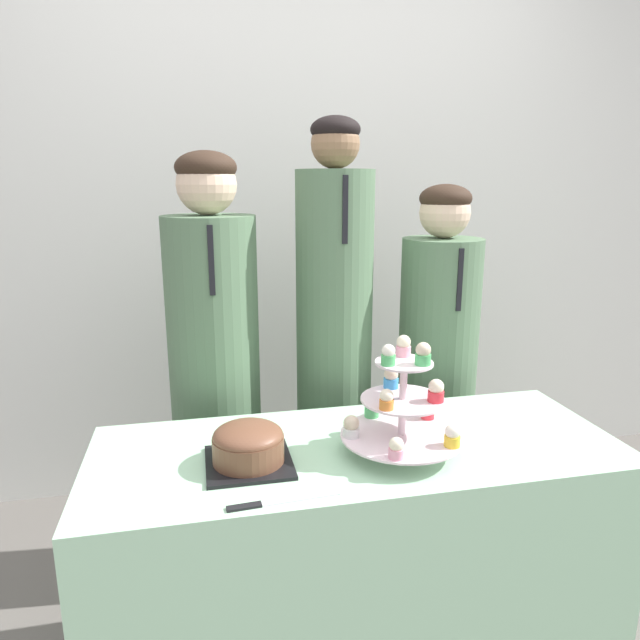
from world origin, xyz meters
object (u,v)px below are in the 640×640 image
Objects in this scene: student_0 at (216,385)px; cupcake_stand at (402,406)px; round_cake at (248,444)px; cake_knife at (265,504)px; student_2 at (436,381)px; student_1 at (334,361)px.

cupcake_stand is at bearing -52.02° from student_0.
student_0 is at bearing 96.06° from round_cake.
cupcake_stand is at bearing 20.80° from cake_knife.
student_0 is at bearing 180.00° from student_2.
student_1 reaches higher than round_cake.
student_0 is 0.85m from student_2.
student_2 reaches higher than cupcake_stand.
cake_knife is 0.45m from cupcake_stand.
student_0 is at bearing 91.66° from cake_knife.
round_cake is 0.99m from student_2.
round_cake is 0.67× the size of cupcake_stand.
student_0 is 0.93× the size of student_1.
student_0 is (-0.08, 0.79, 0.01)m from cake_knife.
student_0 is 1.08× the size of student_2.
student_1 reaches higher than student_2.
student_0 is (-0.47, 0.61, -0.12)m from cupcake_stand.
student_2 is at bearing -0.00° from student_0.
cupcake_stand is at bearing -2.45° from round_cake.
cake_knife is at bearing -114.10° from student_1.
student_0 reaches higher than student_2.
student_2 is at bearing 37.03° from round_cake.
round_cake is 0.60m from student_0.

